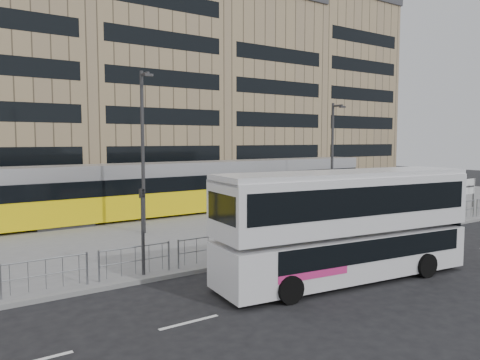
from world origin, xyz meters
TOP-DOWN VIEW (x-y plane):
  - ground at (0.00, 0.00)m, footprint 120.00×120.00m
  - plaza at (0.00, 12.00)m, footprint 64.00×24.00m
  - kerb at (0.00, 0.05)m, footprint 64.00×0.25m
  - building_row at (1.55, 34.27)m, footprint 70.40×18.40m
  - pedestrian_barrier at (2.00, 0.50)m, footprint 32.07×0.07m
  - road_markings at (1.00, -4.00)m, footprint 62.00×0.12m
  - double_decker_bus at (-3.58, -3.72)m, footprint 9.89×3.41m
  - tram at (-0.21, 12.34)m, footprint 28.56×3.22m
  - station_sign at (15.99, 2.82)m, footprint 1.80×0.12m
  - ad_panel at (10.27, 0.40)m, footprint 0.81×0.32m
  - pedestrian at (3.70, 3.00)m, footprint 0.54×0.74m
  - traffic_light_west at (-9.40, 0.50)m, footprint 0.20×0.23m
  - lamp_post_west at (-6.35, 7.50)m, footprint 0.45×1.04m
  - lamp_post_east at (7.46, 7.61)m, footprint 0.45×1.04m

SIDE VIEW (x-z plane):
  - ground at x=0.00m, z-range 0.00..0.00m
  - road_markings at x=1.00m, z-range 0.00..0.01m
  - kerb at x=0.00m, z-range -0.01..0.16m
  - plaza at x=0.00m, z-range 0.00..0.15m
  - pedestrian_barrier at x=2.00m, z-range 0.43..1.53m
  - ad_panel at x=10.27m, z-range 0.28..1.85m
  - pedestrian at x=3.70m, z-range 0.15..2.03m
  - station_sign at x=15.99m, z-range 0.55..2.62m
  - tram at x=-0.21m, z-range 0.16..3.52m
  - double_decker_bus at x=-3.58m, z-range 0.16..4.03m
  - traffic_light_west at x=-9.40m, z-range 0.57..3.67m
  - lamp_post_east at x=7.46m, z-range 0.52..7.82m
  - lamp_post_west at x=-6.35m, z-range 0.52..8.82m
  - building_row at x=1.55m, z-range -2.69..28.51m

